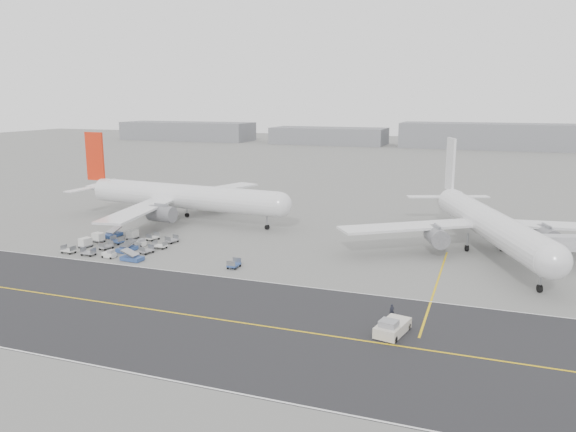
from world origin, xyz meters
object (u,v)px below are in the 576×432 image
(airliner_a, at_px, (179,196))
(pushback_tug, at_px, (392,327))
(airliner_b, at_px, (487,222))
(ground_crew_a, at_px, (392,311))

(airliner_a, bearing_deg, pushback_tug, -124.95)
(airliner_a, distance_m, airliner_b, 67.04)
(pushback_tug, bearing_deg, airliner_a, 152.54)
(airliner_b, distance_m, ground_crew_a, 39.13)
(pushback_tug, distance_m, ground_crew_a, 5.53)
(airliner_b, relative_size, pushback_tug, 7.00)
(airliner_a, xyz_separation_m, airliner_b, (66.88, -4.64, -0.14))
(airliner_b, distance_m, pushback_tug, 44.14)
(airliner_a, height_order, ground_crew_a, airliner_a)
(airliner_b, bearing_deg, airliner_a, 155.11)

